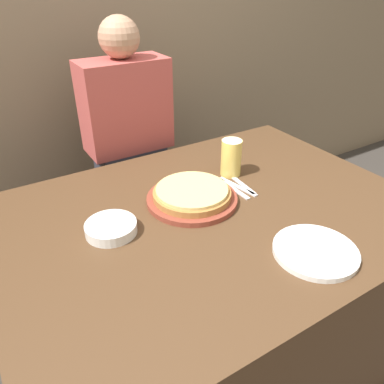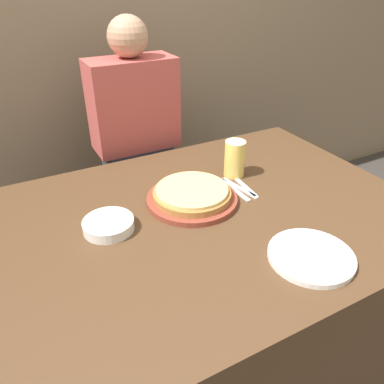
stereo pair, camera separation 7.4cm
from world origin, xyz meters
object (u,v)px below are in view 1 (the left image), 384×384
Objects in this scene: dinner_knife at (238,186)px; spoon at (243,185)px; side_bowl at (111,228)px; fork at (232,188)px; pizza_on_board at (192,195)px; diner_person at (131,164)px; dinner_plate at (315,251)px; beer_glass at (231,156)px.

spoon is at bearing 0.00° from dinner_knife.
fork is at bearing 2.16° from side_bowl.
diner_person is (0.01, 0.61, -0.14)m from pizza_on_board.
dinner_plate is at bearing -92.77° from fork.
side_bowl is at bearing -178.04° from spoon.
side_bowl reaches higher than dinner_knife.
pizza_on_board reaches higher than spoon.
fork and dinner_knife have the same top height.
side_bowl is 0.73m from diner_person.
spoon is (0.07, 0.44, -0.01)m from dinner_plate.
spoon is at bearing 1.96° from side_bowl.
pizza_on_board is 1.74× the size of fork.
spoon is (-0.02, -0.10, -0.08)m from beer_glass.
beer_glass is at bearing 68.48° from dinner_knife.
diner_person is (-0.19, 0.62, -0.11)m from dinner_knife.
spoon is at bearing -1.15° from pizza_on_board.
dinner_plate reaches higher than dinner_knife.
pizza_on_board reaches higher than fork.
pizza_on_board is 0.47m from dinner_plate.
dinner_knife and spoon have the same top height.
fork is 0.02m from dinner_knife.
fork is 1.17× the size of spoon.
fork is 0.65m from diner_person.
diner_person reaches higher than dinner_plate.
dinner_knife is 0.02m from spoon.
fork is (0.51, 0.02, -0.02)m from side_bowl.
dinner_plate is at bearing -96.00° from dinner_knife.
dinner_knife is at bearing -111.52° from beer_glass.
dinner_knife is (0.53, 0.02, -0.02)m from side_bowl.
beer_glass is at bearing 80.93° from dinner_plate.
fork and spoon have the same top height.
diner_person is (-0.15, 1.06, -0.12)m from dinner_plate.
dinner_plate is 1.52× the size of side_bowl.
diner_person is at bearing 62.15° from side_bowl.
spoon is at bearing -70.44° from diner_person.
side_bowl is 0.53m from dinner_knife.
diner_person is (-0.23, 0.51, -0.19)m from beer_glass.
beer_glass is 0.79× the size of dinner_knife.
side_bowl is at bearing -117.85° from diner_person.
pizza_on_board is 1.31× the size of dinner_plate.
beer_glass is at bearing 21.55° from pizza_on_board.
fork is 0.14× the size of diner_person.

